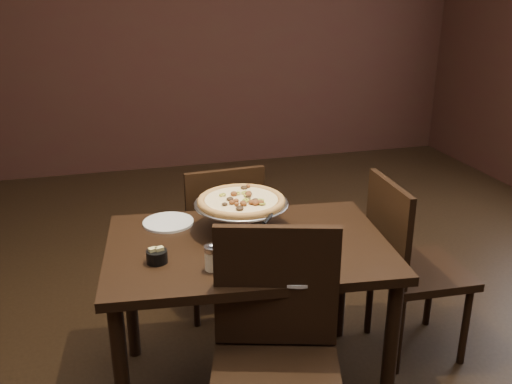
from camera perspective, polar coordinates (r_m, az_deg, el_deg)
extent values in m
cube|color=black|center=(5.67, -9.50, 16.12)|extent=(6.00, 0.02, 2.80)
cube|color=black|center=(2.46, -0.82, -5.54)|extent=(1.28, 0.92, 0.04)
cylinder|color=black|center=(2.36, -13.23, -18.16)|extent=(0.06, 0.06, 0.71)
cylinder|color=black|center=(2.50, 13.24, -15.67)|extent=(0.06, 0.06, 0.71)
cylinder|color=black|center=(2.92, -12.46, -9.86)|extent=(0.06, 0.06, 0.71)
cylinder|color=black|center=(3.04, 8.49, -8.34)|extent=(0.06, 0.06, 0.71)
cylinder|color=silver|center=(2.57, -1.46, -3.78)|extent=(0.14, 0.14, 0.01)
cylinder|color=silver|center=(2.54, -1.47, -2.54)|extent=(0.03, 0.03, 0.11)
cylinder|color=silver|center=(2.52, -1.48, -1.29)|extent=(0.10, 0.10, 0.01)
cylinder|color=gray|center=(2.52, -1.48, -1.16)|extent=(0.41, 0.41, 0.01)
torus|color=gray|center=(2.52, -1.48, -1.14)|extent=(0.42, 0.42, 0.01)
cylinder|color=#A76932|center=(2.52, -1.48, -0.97)|extent=(0.38, 0.38, 0.01)
torus|color=#A76932|center=(2.51, -1.48, -0.88)|extent=(0.39, 0.39, 0.03)
cylinder|color=#E1BE7B|center=(2.51, -1.48, -0.77)|extent=(0.32, 0.32, 0.01)
cylinder|color=#F5E9BE|center=(2.23, -4.38, -6.81)|extent=(0.06, 0.06, 0.08)
cylinder|color=silver|center=(2.21, -4.41, -5.66)|extent=(0.06, 0.06, 0.02)
ellipsoid|color=silver|center=(2.20, -4.42, -5.29)|extent=(0.03, 0.03, 0.01)
cylinder|color=maroon|center=(2.25, -0.33, -6.49)|extent=(0.06, 0.06, 0.08)
cylinder|color=silver|center=(2.23, -0.33, -5.40)|extent=(0.06, 0.06, 0.02)
ellipsoid|color=silver|center=(2.22, -0.33, -5.04)|extent=(0.03, 0.03, 0.01)
cylinder|color=black|center=(2.31, -9.88, -6.37)|extent=(0.08, 0.08, 0.05)
cube|color=tan|center=(2.31, -10.24, -6.15)|extent=(0.04, 0.03, 0.06)
cube|color=tan|center=(2.31, -9.62, -6.09)|extent=(0.04, 0.03, 0.06)
cube|color=silver|center=(2.24, 5.39, -7.64)|extent=(0.18, 0.18, 0.01)
cylinder|color=silver|center=(2.67, -8.77, -3.02)|extent=(0.23, 0.23, 0.01)
cylinder|color=silver|center=(2.22, 4.02, -7.88)|extent=(0.25, 0.25, 0.01)
cone|color=silver|center=(2.34, 1.17, -2.82)|extent=(0.14, 0.14, 0.00)
cylinder|color=black|center=(2.33, 1.17, -2.76)|extent=(0.07, 0.10, 0.02)
cube|color=black|center=(3.25, -3.92, -4.67)|extent=(0.45, 0.45, 0.04)
cube|color=black|center=(2.98, -3.07, -1.80)|extent=(0.42, 0.06, 0.44)
cylinder|color=black|center=(3.53, -1.88, -6.49)|extent=(0.04, 0.04, 0.41)
cylinder|color=black|center=(3.46, -7.31, -7.27)|extent=(0.04, 0.04, 0.41)
cylinder|color=black|center=(3.25, -0.09, -9.07)|extent=(0.04, 0.04, 0.41)
cylinder|color=black|center=(3.17, -6.01, -10.01)|extent=(0.04, 0.04, 0.41)
cube|color=black|center=(2.13, 2.05, -9.39)|extent=(0.45, 0.16, 0.48)
cube|color=black|center=(2.98, 16.08, -7.63)|extent=(0.45, 0.45, 0.04)
cube|color=black|center=(2.78, 13.03, -3.48)|extent=(0.05, 0.43, 0.45)
cylinder|color=black|center=(3.05, 20.19, -12.50)|extent=(0.04, 0.04, 0.42)
cylinder|color=black|center=(3.30, 16.97, -9.41)|extent=(0.04, 0.04, 0.42)
cylinder|color=black|center=(2.89, 14.12, -13.75)|extent=(0.04, 0.04, 0.42)
cylinder|color=black|center=(3.16, 11.30, -10.35)|extent=(0.04, 0.04, 0.42)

